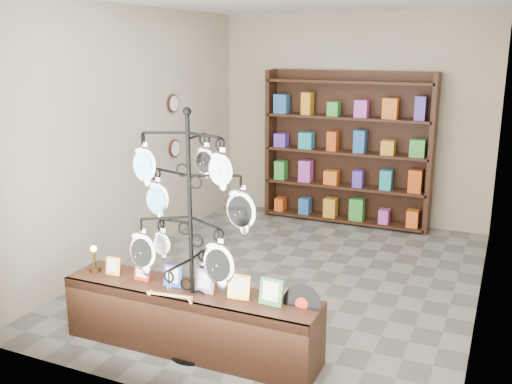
# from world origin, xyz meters

# --- Properties ---
(ground) EXTENTS (5.00, 5.00, 0.00)m
(ground) POSITION_xyz_m (0.00, 0.00, 0.00)
(ground) COLOR slate
(ground) RESTS_ON ground
(room_envelope) EXTENTS (5.00, 5.00, 5.00)m
(room_envelope) POSITION_xyz_m (0.00, 0.00, 1.85)
(room_envelope) COLOR #B8AD94
(room_envelope) RESTS_ON ground
(display_tree) EXTENTS (1.07, 0.92, 2.09)m
(display_tree) POSITION_xyz_m (-0.14, -1.88, 1.21)
(display_tree) COLOR black
(display_tree) RESTS_ON ground
(front_shelf) EXTENTS (2.27, 0.49, 0.80)m
(front_shelf) POSITION_xyz_m (-0.20, -1.83, 0.28)
(front_shelf) COLOR black
(front_shelf) RESTS_ON ground
(back_shelving) EXTENTS (2.42, 0.36, 2.20)m
(back_shelving) POSITION_xyz_m (0.00, 2.30, 1.03)
(back_shelving) COLOR black
(back_shelving) RESTS_ON ground
(wall_clocks) EXTENTS (0.03, 0.24, 0.84)m
(wall_clocks) POSITION_xyz_m (-1.97, 0.80, 1.50)
(wall_clocks) COLOR black
(wall_clocks) RESTS_ON ground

